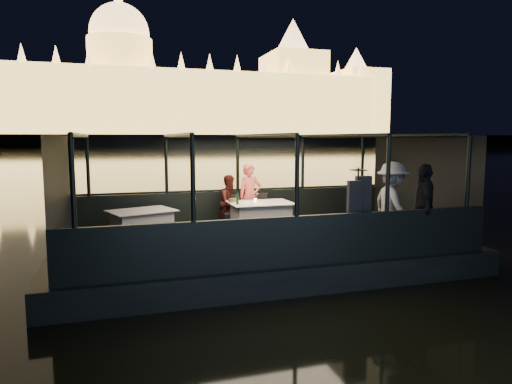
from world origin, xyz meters
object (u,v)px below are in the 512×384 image
object	(u,v)px
coat_stand	(357,210)
person_man_maroon	(230,199)
wine_bottle	(237,198)
passenger_stripe	(392,207)
dining_table_aft	(142,225)
passenger_dark	(424,208)
dining_table_central	(261,219)
chair_port_left	(233,212)
person_woman_coral	(250,199)
chair_port_right	(261,211)

from	to	relation	value
coat_stand	person_man_maroon	xyz separation A→B (m)	(-1.63, 3.32, -0.15)
coat_stand	wine_bottle	bearing A→B (deg)	126.73
coat_stand	passenger_stripe	world-z (taller)	coat_stand
dining_table_aft	passenger_dark	bearing A→B (deg)	-23.61
person_man_maroon	dining_table_central	bearing A→B (deg)	-83.18
coat_stand	chair_port_left	bearing A→B (deg)	117.14
coat_stand	passenger_dark	xyz separation A→B (m)	(1.56, 0.12, -0.05)
dining_table_central	person_man_maroon	distance (m)	1.07
dining_table_aft	passenger_dark	distance (m)	5.88
passenger_stripe	dining_table_aft	bearing A→B (deg)	72.89
chair_port_left	person_woman_coral	bearing A→B (deg)	30.63
dining_table_central	person_woman_coral	size ratio (longest dim) A/B	0.90
dining_table_central	person_woman_coral	xyz separation A→B (m)	(-0.03, 0.80, 0.36)
person_woman_coral	passenger_stripe	size ratio (longest dim) A/B	0.91
coat_stand	passenger_stripe	distance (m)	1.21
dining_table_aft	passenger_stripe	distance (m)	5.30
chair_port_left	passenger_dark	world-z (taller)	passenger_dark
person_man_maroon	wine_bottle	world-z (taller)	person_man_maroon
chair_port_left	person_man_maroon	world-z (taller)	person_man_maroon
passenger_stripe	passenger_dark	world-z (taller)	passenger_stripe
wine_bottle	chair_port_left	bearing A→B (deg)	82.69
dining_table_central	passenger_stripe	size ratio (longest dim) A/B	0.82
chair_port_right	passenger_dark	world-z (taller)	passenger_dark
coat_stand	person_man_maroon	bearing A→B (deg)	116.17
dining_table_aft	passenger_stripe	bearing A→B (deg)	-21.75
dining_table_central	person_man_maroon	size ratio (longest dim) A/B	1.08
person_man_maroon	passenger_stripe	xyz separation A→B (m)	(2.73, -2.81, 0.10)
person_man_maroon	passenger_dark	distance (m)	4.53
chair_port_left	person_man_maroon	distance (m)	0.35
dining_table_central	dining_table_aft	distance (m)	2.69
dining_table_central	person_woman_coral	world-z (taller)	person_woman_coral
chair_port_left	person_man_maroon	size ratio (longest dim) A/B	0.64
passenger_stripe	passenger_dark	bearing A→B (deg)	-125.22
coat_stand	wine_bottle	distance (m)	2.87
chair_port_right	passenger_dark	size ratio (longest dim) A/B	0.50
passenger_dark	dining_table_aft	bearing A→B (deg)	-84.33
chair_port_right	wine_bottle	xyz separation A→B (m)	(-0.81, -0.77, 0.47)
person_woman_coral	passenger_dark	distance (m)	4.15
chair_port_right	wine_bottle	world-z (taller)	wine_bottle
dining_table_central	chair_port_left	xyz separation A→B (m)	(-0.49, 0.68, 0.06)
chair_port_right	coat_stand	distance (m)	3.23
passenger_dark	coat_stand	bearing A→B (deg)	-56.34
coat_stand	passenger_stripe	xyz separation A→B (m)	(1.10, 0.51, -0.05)
dining_table_aft	coat_stand	world-z (taller)	coat_stand
dining_table_central	wine_bottle	world-z (taller)	wine_bottle
passenger_stripe	wine_bottle	world-z (taller)	passenger_stripe
chair_port_left	passenger_stripe	xyz separation A→B (m)	(2.71, -2.63, 0.40)
dining_table_aft	passenger_dark	world-z (taller)	passenger_dark
passenger_dark	wine_bottle	bearing A→B (deg)	-94.33
person_man_maroon	wine_bottle	size ratio (longest dim) A/B	4.66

